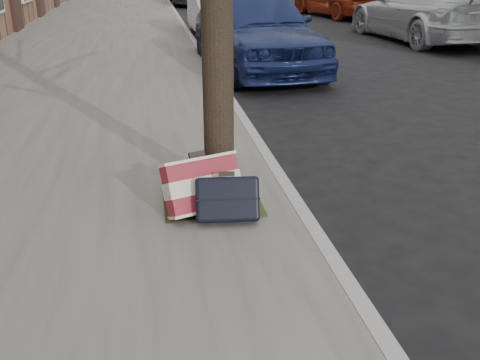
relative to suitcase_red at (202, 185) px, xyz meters
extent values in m
cube|color=slate|center=(-1.60, 14.05, -0.31)|extent=(5.00, 70.00, 0.12)
cube|color=gray|center=(9.90, 14.05, -0.31)|extent=(4.00, 70.00, 0.12)
cube|color=black|center=(0.10, 0.25, -0.24)|extent=(0.85, 0.85, 0.02)
cube|color=maroon|center=(0.00, 0.00, 0.00)|extent=(0.71, 0.54, 0.49)
cube|color=black|center=(0.18, -0.21, -0.04)|extent=(0.54, 0.35, 0.40)
imported|color=#15204E|center=(1.78, 6.56, 0.44)|extent=(2.26, 4.86, 1.61)
imported|color=#A7ABAF|center=(1.71, 11.31, 0.32)|extent=(1.52, 4.20, 1.38)
imported|color=#ADB2B6|center=(6.99, 9.78, 0.40)|extent=(2.45, 5.39, 1.53)
camera|label=1|loc=(-0.39, -4.12, 1.78)|focal=40.00mm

